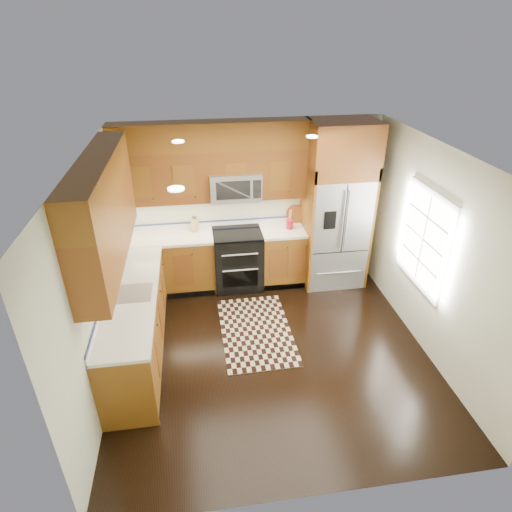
{
  "coord_description": "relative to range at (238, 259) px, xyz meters",
  "views": [
    {
      "loc": [
        -0.84,
        -4.26,
        3.83
      ],
      "look_at": [
        -0.11,
        0.6,
        1.11
      ],
      "focal_mm": 30.0,
      "sensor_mm": 36.0,
      "label": 1
    }
  ],
  "objects": [
    {
      "name": "ground",
      "position": [
        0.25,
        -1.67,
        -0.47
      ],
      "size": [
        4.0,
        4.0,
        0.0
      ],
      "primitive_type": "plane",
      "color": "black",
      "rests_on": "ground"
    },
    {
      "name": "wall_back",
      "position": [
        0.25,
        0.33,
        0.83
      ],
      "size": [
        4.0,
        0.02,
        2.6
      ],
      "primitive_type": "cube",
      "color": "silver",
      "rests_on": "ground"
    },
    {
      "name": "wall_left",
      "position": [
        -1.75,
        -1.67,
        0.83
      ],
      "size": [
        0.02,
        4.0,
        2.6
      ],
      "primitive_type": "cube",
      "color": "silver",
      "rests_on": "ground"
    },
    {
      "name": "wall_right",
      "position": [
        2.25,
        -1.67,
        0.83
      ],
      "size": [
        0.02,
        4.0,
        2.6
      ],
      "primitive_type": "cube",
      "color": "silver",
      "rests_on": "ground"
    },
    {
      "name": "window",
      "position": [
        2.23,
        -1.47,
        0.93
      ],
      "size": [
        0.04,
        1.1,
        1.3
      ],
      "color": "white",
      "rests_on": "ground"
    },
    {
      "name": "base_cabinets",
      "position": [
        -0.98,
        -0.77,
        -0.02
      ],
      "size": [
        2.85,
        3.0,
        0.9
      ],
      "color": "brown",
      "rests_on": "ground"
    },
    {
      "name": "countertop",
      "position": [
        -0.84,
        -0.65,
        0.45
      ],
      "size": [
        2.86,
        3.01,
        0.04
      ],
      "color": "white",
      "rests_on": "base_cabinets"
    },
    {
      "name": "upper_cabinets",
      "position": [
        -0.9,
        -0.58,
        1.56
      ],
      "size": [
        2.85,
        3.0,
        1.15
      ],
      "color": "brown",
      "rests_on": "ground"
    },
    {
      "name": "range",
      "position": [
        0.0,
        0.0,
        0.0
      ],
      "size": [
        0.76,
        0.67,
        0.95
      ],
      "color": "black",
      "rests_on": "ground"
    },
    {
      "name": "microwave",
      "position": [
        -0.0,
        0.13,
        1.19
      ],
      "size": [
        0.76,
        0.4,
        0.42
      ],
      "color": "#B2B2B7",
      "rests_on": "ground"
    },
    {
      "name": "refrigerator",
      "position": [
        1.55,
        -0.04,
        0.83
      ],
      "size": [
        0.98,
        0.75,
        2.6
      ],
      "color": "#B2B2B7",
      "rests_on": "ground"
    },
    {
      "name": "sink_faucet",
      "position": [
        -1.48,
        -1.44,
        0.52
      ],
      "size": [
        0.54,
        0.44,
        0.37
      ],
      "color": "#B2B2B7",
      "rests_on": "countertop"
    },
    {
      "name": "rug",
      "position": [
        0.11,
        -1.24,
        -0.46
      ],
      "size": [
        0.98,
        1.61,
        0.01
      ],
      "primitive_type": "cube",
      "rotation": [
        0.0,
        0.0,
        0.02
      ],
      "color": "black",
      "rests_on": "ground"
    },
    {
      "name": "knife_block",
      "position": [
        -0.64,
        0.19,
        0.57
      ],
      "size": [
        0.13,
        0.15,
        0.25
      ],
      "color": "tan",
      "rests_on": "countertop"
    },
    {
      "name": "utensil_crock",
      "position": [
        0.84,
        0.04,
        0.58
      ],
      "size": [
        0.13,
        0.13,
        0.32
      ],
      "color": "#B6162D",
      "rests_on": "countertop"
    },
    {
      "name": "cutting_board",
      "position": [
        0.98,
        0.27,
        0.48
      ],
      "size": [
        0.36,
        0.36,
        0.02
      ],
      "primitive_type": "cylinder",
      "rotation": [
        0.0,
        0.0,
        -0.28
      ],
      "color": "brown",
      "rests_on": "countertop"
    }
  ]
}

